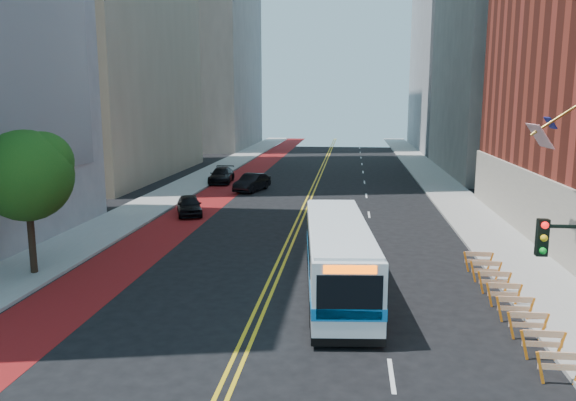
# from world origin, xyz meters

# --- Properties ---
(ground) EXTENTS (160.00, 160.00, 0.00)m
(ground) POSITION_xyz_m (0.00, 0.00, 0.00)
(ground) COLOR black
(ground) RESTS_ON ground
(sidewalk_left) EXTENTS (4.00, 140.00, 0.15)m
(sidewalk_left) POSITION_xyz_m (-12.00, 30.00, 0.07)
(sidewalk_left) COLOR gray
(sidewalk_left) RESTS_ON ground
(sidewalk_right) EXTENTS (4.00, 140.00, 0.15)m
(sidewalk_right) POSITION_xyz_m (12.00, 30.00, 0.07)
(sidewalk_right) COLOR gray
(sidewalk_right) RESTS_ON ground
(bus_lane_paint) EXTENTS (3.60, 140.00, 0.01)m
(bus_lane_paint) POSITION_xyz_m (-8.10, 30.00, 0.00)
(bus_lane_paint) COLOR maroon
(bus_lane_paint) RESTS_ON ground
(center_line_inner) EXTENTS (0.14, 140.00, 0.01)m
(center_line_inner) POSITION_xyz_m (-0.18, 30.00, 0.00)
(center_line_inner) COLOR gold
(center_line_inner) RESTS_ON ground
(center_line_outer) EXTENTS (0.14, 140.00, 0.01)m
(center_line_outer) POSITION_xyz_m (0.18, 30.00, 0.00)
(center_line_outer) COLOR gold
(center_line_outer) RESTS_ON ground
(lane_dashes) EXTENTS (0.14, 98.20, 0.01)m
(lane_dashes) POSITION_xyz_m (4.80, 38.00, 0.01)
(lane_dashes) COLOR silver
(lane_dashes) RESTS_ON ground
(construction_barriers) EXTENTS (1.42, 10.91, 1.00)m
(construction_barriers) POSITION_xyz_m (9.60, 3.42, 0.68)
(construction_barriers) COLOR orange
(construction_barriers) RESTS_ON ground
(street_tree) EXTENTS (4.20, 4.20, 6.70)m
(street_tree) POSITION_xyz_m (-11.24, 6.04, 4.91)
(street_tree) COLOR black
(street_tree) RESTS_ON sidewalk_left
(transit_bus) EXTENTS (3.51, 11.50, 3.11)m
(transit_bus) POSITION_xyz_m (2.97, 5.20, 1.62)
(transit_bus) COLOR silver
(transit_bus) RESTS_ON ground
(car_a) EXTENTS (2.94, 4.46, 1.41)m
(car_a) POSITION_xyz_m (-8.03, 20.51, 0.71)
(car_a) COLOR black
(car_a) RESTS_ON ground
(car_b) EXTENTS (2.86, 5.00, 1.56)m
(car_b) POSITION_xyz_m (-5.41, 31.47, 0.78)
(car_b) COLOR black
(car_b) RESTS_ON ground
(car_c) EXTENTS (2.45, 5.29, 1.50)m
(car_c) POSITION_xyz_m (-9.30, 36.08, 0.75)
(car_c) COLOR black
(car_c) RESTS_ON ground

